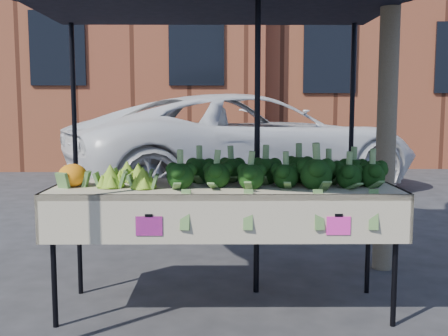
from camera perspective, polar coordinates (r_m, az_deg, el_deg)
ground at (r=4.08m, az=-0.34°, el=-14.28°), size 90.00×90.00×0.00m
table at (r=3.86m, az=0.03°, el=-8.48°), size 2.40×0.81×0.90m
canopy at (r=4.15m, az=-1.36°, el=5.43°), size 3.16×3.16×2.74m
broccoli_heap at (r=3.80m, az=5.91°, el=0.18°), size 1.60×0.57×0.26m
romanesco_cluster at (r=3.84m, az=-9.95°, el=-0.27°), size 0.43×0.57×0.20m
cauliflower_pair at (r=3.84m, az=-15.82°, el=-0.57°), size 0.20×0.20×0.18m
vehicle at (r=9.15m, az=2.57°, el=16.18°), size 2.63×3.18×5.96m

